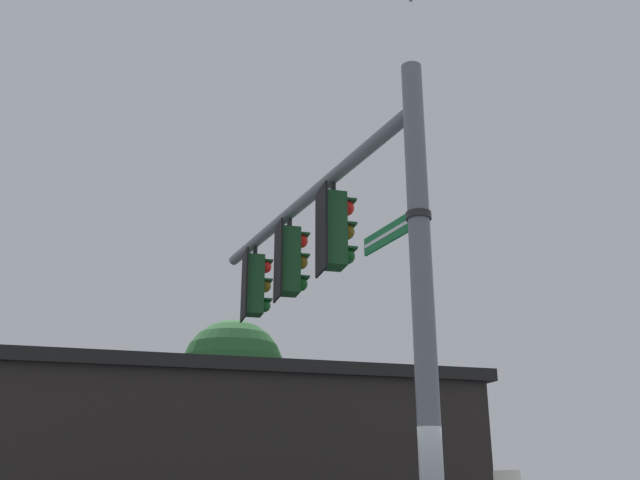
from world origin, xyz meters
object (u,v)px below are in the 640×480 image
object	(u,v)px
traffic_light_nearest_pole	(335,230)
traffic_light_mid_outer	(255,285)
traffic_light_mid_inner	(290,261)
street_name_sign	(401,227)

from	to	relation	value
traffic_light_nearest_pole	traffic_light_mid_outer	size ratio (longest dim) A/B	1.00
traffic_light_nearest_pole	traffic_light_mid_inner	world-z (taller)	same
traffic_light_nearest_pole	traffic_light_mid_inner	distance (m)	1.54
traffic_light_mid_inner	traffic_light_mid_outer	size ratio (longest dim) A/B	1.00
traffic_light_mid_outer	street_name_sign	size ratio (longest dim) A/B	1.01
traffic_light_mid_outer	street_name_sign	world-z (taller)	traffic_light_mid_outer
traffic_light_mid_inner	traffic_light_mid_outer	world-z (taller)	same
traffic_light_mid_inner	traffic_light_nearest_pole	bearing A→B (deg)	10.62
traffic_light_nearest_pole	traffic_light_mid_outer	xyz separation A→B (m)	(-3.02, -0.57, 0.00)
traffic_light_mid_inner	street_name_sign	size ratio (longest dim) A/B	1.01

